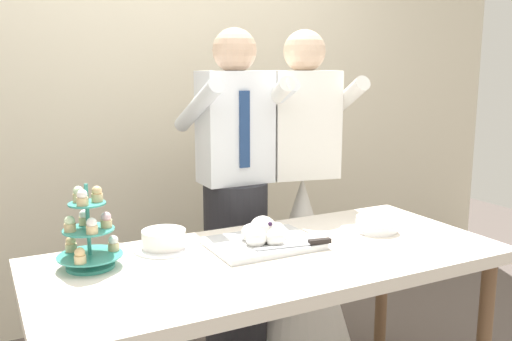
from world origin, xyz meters
name	(u,v)px	position (x,y,z in m)	size (l,w,h in m)	color
rear_wall	(156,72)	(0.00, 1.40, 1.45)	(5.20, 0.10, 2.90)	beige
dessert_table	(273,273)	(0.00, 0.00, 0.70)	(1.80, 0.80, 0.78)	silver
cupcake_stand	(89,235)	(-0.65, 0.17, 0.89)	(0.23, 0.23, 0.31)	teal
main_cake_tray	(263,237)	(0.01, 0.10, 0.81)	(0.43, 0.31, 0.12)	silver
plate_stack	(377,224)	(0.55, 0.06, 0.81)	(0.18, 0.18, 0.07)	white
round_cake	(164,241)	(-0.35, 0.24, 0.81)	(0.24, 0.24, 0.08)	white
person_groom	(236,216)	(0.15, 0.65, 0.75)	(0.46, 0.49, 1.66)	#232328
person_bride	(302,239)	(0.52, 0.61, 0.58)	(0.57, 0.56, 1.66)	white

